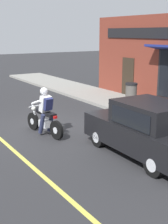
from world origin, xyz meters
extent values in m
plane|color=#2B2B2D|center=(0.00, 0.00, 0.00)|extent=(80.00, 80.00, 0.00)
cube|color=gray|center=(4.80, 3.00, 0.07)|extent=(2.60, 22.00, 0.14)
cube|color=#2D2319|center=(6.08, 2.81, 1.05)|extent=(0.04, 0.90, 2.10)
cylinder|color=black|center=(-0.47, 0.21, 0.31)|extent=(0.19, 0.63, 0.62)
cylinder|color=silver|center=(-0.47, 0.21, 0.31)|extent=(0.15, 0.23, 0.22)
cylinder|color=black|center=(-0.26, -1.18, 0.31)|extent=(0.19, 0.63, 0.62)
cylinder|color=silver|center=(-0.26, -1.18, 0.31)|extent=(0.15, 0.23, 0.22)
cube|color=silver|center=(-0.36, -0.54, 0.39)|extent=(0.34, 0.44, 0.24)
ellipsoid|color=black|center=(-0.39, -0.29, 0.80)|extent=(0.37, 0.56, 0.24)
cube|color=black|center=(-0.32, -0.76, 0.76)|extent=(0.34, 0.59, 0.10)
cylinder|color=silver|center=(-0.45, 0.11, 0.62)|extent=(0.12, 0.33, 0.68)
cylinder|color=silver|center=(-0.44, -0.01, 0.91)|extent=(0.56, 0.12, 0.04)
sphere|color=silver|center=(-0.46, 0.16, 0.79)|extent=(0.16, 0.16, 0.16)
cylinder|color=silver|center=(-0.14, -0.91, 0.29)|extent=(0.16, 0.56, 0.08)
cube|color=red|center=(-0.27, -1.13, 0.73)|extent=(0.13, 0.08, 0.08)
cylinder|color=#282D4C|center=(-0.53, -0.63, 0.43)|extent=(0.19, 0.37, 0.71)
cylinder|color=#282D4C|center=(-0.17, -0.58, 0.43)|extent=(0.19, 0.37, 0.71)
cube|color=silver|center=(-0.35, -0.59, 1.08)|extent=(0.38, 0.37, 0.57)
cylinder|color=silver|center=(-0.58, -0.38, 1.12)|extent=(0.16, 0.53, 0.26)
cylinder|color=silver|center=(-0.19, -0.32, 1.12)|extent=(0.16, 0.53, 0.26)
sphere|color=silver|center=(-0.36, -0.53, 1.49)|extent=(0.26, 0.26, 0.26)
cube|color=navy|center=(-0.33, -0.74, 1.10)|extent=(0.31, 0.28, 0.42)
cylinder|color=black|center=(0.50, -2.43, 0.30)|extent=(0.19, 0.60, 0.60)
cylinder|color=silver|center=(0.50, -2.43, 0.30)|extent=(0.21, 0.33, 0.33)
cylinder|color=black|center=(1.94, -2.47, 0.30)|extent=(0.19, 0.60, 0.60)
cylinder|color=silver|center=(1.94, -2.47, 0.30)|extent=(0.21, 0.33, 0.33)
cylinder|color=black|center=(0.45, -4.83, 0.30)|extent=(0.19, 0.60, 0.60)
cylinder|color=silver|center=(0.45, -4.83, 0.30)|extent=(0.21, 0.33, 0.33)
cube|color=black|center=(1.20, -3.65, 0.60)|extent=(1.72, 3.74, 0.70)
cube|color=black|center=(1.19, -3.90, 1.24)|extent=(1.48, 1.93, 0.66)
cube|color=black|center=(1.21, -3.03, 1.19)|extent=(1.33, 0.38, 0.51)
cube|color=black|center=(0.47, -3.88, 1.22)|extent=(0.06, 1.52, 0.46)
cube|color=silver|center=(0.73, -1.78, 0.72)|extent=(0.24, 0.05, 0.14)
cube|color=silver|center=(1.75, -1.80, 0.72)|extent=(0.24, 0.05, 0.14)
cube|color=#28282B|center=(1.24, -1.82, 0.35)|extent=(1.61, 0.16, 0.20)
cylinder|color=#514C47|center=(4.81, 1.05, 0.59)|extent=(0.52, 0.52, 0.90)
cylinder|color=black|center=(4.81, 1.05, 1.08)|extent=(0.56, 0.56, 0.08)
camera|label=1|loc=(-4.68, -9.76, 3.37)|focal=50.00mm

